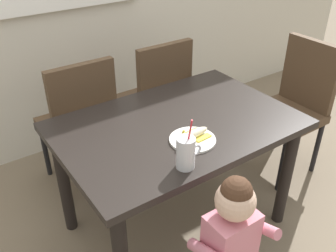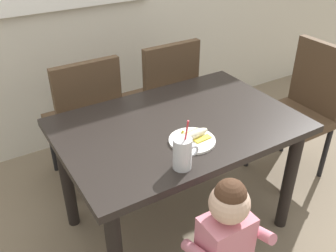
{
  "view_description": "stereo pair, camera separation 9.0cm",
  "coord_description": "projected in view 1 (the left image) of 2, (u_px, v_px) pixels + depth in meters",
  "views": [
    {
      "loc": [
        -1.01,
        -1.37,
        1.77
      ],
      "look_at": [
        -0.12,
        -0.09,
        0.81
      ],
      "focal_mm": 39.87,
      "sensor_mm": 36.0,
      "label": 1
    },
    {
      "loc": [
        -0.94,
        -1.42,
        1.77
      ],
      "look_at": [
        -0.12,
        -0.09,
        0.81
      ],
      "focal_mm": 39.87,
      "sensor_mm": 36.0,
      "label": 2
    }
  ],
  "objects": [
    {
      "name": "ground_plane",
      "position": [
        176.0,
        222.0,
        2.38
      ],
      "size": [
        24.0,
        24.0,
        0.0
      ],
      "primitive_type": "plane",
      "color": "#7A6B56"
    },
    {
      "name": "snack_plate",
      "position": [
        192.0,
        140.0,
        1.83
      ],
      "size": [
        0.23,
        0.23,
        0.01
      ],
      "primitive_type": "cylinder",
      "color": "white",
      "rests_on": "dining_table"
    },
    {
      "name": "peeled_banana",
      "position": [
        195.0,
        134.0,
        1.83
      ],
      "size": [
        0.17,
        0.11,
        0.07
      ],
      "rotation": [
        0.0,
        0.0,
        0.08
      ],
      "color": "#F4EAC6",
      "rests_on": "snack_plate"
    },
    {
      "name": "dining_chair_far",
      "position": [
        294.0,
        101.0,
        2.63
      ],
      "size": [
        0.44,
        0.44,
        0.96
      ],
      "rotation": [
        0.0,
        0.0,
        -1.57
      ],
      "color": "#4C3826",
      "rests_on": "ground"
    },
    {
      "name": "toddler_standing",
      "position": [
        231.0,
        235.0,
        1.6
      ],
      "size": [
        0.33,
        0.24,
        0.84
      ],
      "color": "#3F4760",
      "rests_on": "ground"
    },
    {
      "name": "dining_chair_right",
      "position": [
        156.0,
        96.0,
        2.7
      ],
      "size": [
        0.44,
        0.44,
        0.96
      ],
      "rotation": [
        0.0,
        0.0,
        3.14
      ],
      "color": "#4C3826",
      "rests_on": "ground"
    },
    {
      "name": "dining_table",
      "position": [
        177.0,
        139.0,
        2.04
      ],
      "size": [
        1.27,
        0.85,
        0.75
      ],
      "color": "black",
      "rests_on": "ground"
    },
    {
      "name": "milk_cup",
      "position": [
        186.0,
        154.0,
        1.62
      ],
      "size": [
        0.13,
        0.08,
        0.25
      ],
      "color": "silver",
      "rests_on": "dining_table"
    },
    {
      "name": "dining_chair_left",
      "position": [
        80.0,
        119.0,
        2.41
      ],
      "size": [
        0.44,
        0.44,
        0.96
      ],
      "rotation": [
        0.0,
        0.0,
        3.14
      ],
      "color": "#4C3826",
      "rests_on": "ground"
    }
  ]
}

